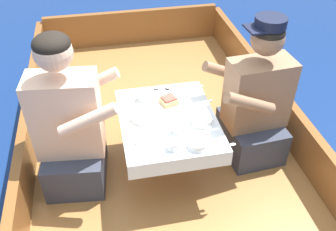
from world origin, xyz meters
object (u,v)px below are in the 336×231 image
at_px(person_port, 70,128).
at_px(coffee_cup_port, 143,95).
at_px(coffee_cup_center, 178,127).
at_px(sandwich, 169,101).
at_px(coffee_cup_starboard, 174,145).
at_px(person_starboard, 255,105).

distance_m(person_port, coffee_cup_port, 0.52).
bearing_deg(coffee_cup_center, sandwich, 89.44).
bearing_deg(coffee_cup_center, coffee_cup_starboard, -110.79).
distance_m(coffee_cup_port, coffee_cup_starboard, 0.51).
height_order(person_port, coffee_cup_center, person_port).
height_order(person_port, sandwich, person_port).
height_order(sandwich, coffee_cup_port, coffee_cup_port).
distance_m(person_starboard, coffee_cup_center, 0.60).
bearing_deg(coffee_cup_center, person_port, 165.90).
bearing_deg(person_starboard, coffee_cup_center, 13.78).
bearing_deg(sandwich, person_port, -169.64).
relative_size(person_starboard, coffee_cup_port, 10.18).
xyz_separation_m(person_starboard, coffee_cup_starboard, (-0.62, -0.32, 0.05)).
distance_m(person_starboard, sandwich, 0.57).
relative_size(sandwich, coffee_cup_center, 1.29).
relative_size(person_port, coffee_cup_port, 10.45).
relative_size(person_port, coffee_cup_center, 10.77).
bearing_deg(coffee_cup_starboard, coffee_cup_center, 69.21).
distance_m(sandwich, coffee_cup_center, 0.27).
bearing_deg(person_starboard, coffee_cup_starboard, 23.40).
bearing_deg(sandwich, coffee_cup_port, 149.81).
bearing_deg(person_starboard, sandwich, -13.15).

